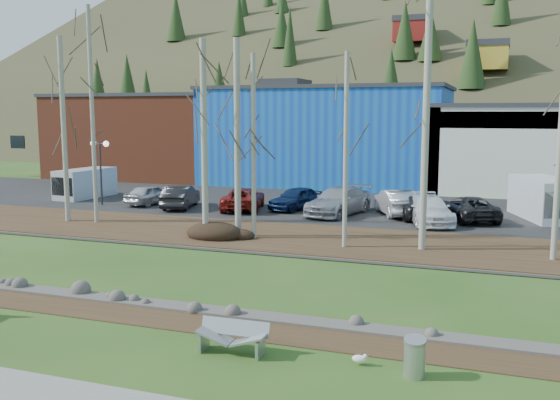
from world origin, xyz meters
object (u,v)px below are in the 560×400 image
at_px(car_8, 395,202).
at_px(seagull, 360,359).
at_px(bench_damaged, 233,337).
at_px(car_7, 428,210).
at_px(car_0, 151,194).
at_px(litter_bin, 415,359).
at_px(car_3, 338,201).
at_px(van_grey, 84,183).
at_px(van_white, 545,199).
at_px(car_4, 296,198).
at_px(car_1, 181,197).
at_px(car_6, 468,208).
at_px(car_5, 397,202).
at_px(car_2, 243,199).
at_px(street_lamp, 100,155).
at_px(car_9, 415,205).

bearing_deg(car_8, seagull, 72.41).
height_order(bench_damaged, car_7, car_7).
relative_size(bench_damaged, car_0, 0.49).
bearing_deg(bench_damaged, litter_bin, -0.75).
xyz_separation_m(bench_damaged, litter_bin, (4.61, 0.07, 0.01)).
xyz_separation_m(car_3, van_grey, (-18.79, 1.04, 0.21)).
height_order(van_white, van_grey, van_white).
xyz_separation_m(bench_damaged, car_4, (-5.62, 22.33, 0.43)).
xyz_separation_m(bench_damaged, car_1, (-12.72, 20.54, 0.44)).
relative_size(car_6, car_8, 1.07).
distance_m(car_6, van_white, 4.43).
bearing_deg(car_0, car_1, 176.03).
bearing_deg(van_grey, car_5, 4.28).
bearing_deg(car_0, car_2, -168.93).
distance_m(car_3, car_6, 7.39).
distance_m(car_8, van_white, 8.34).
distance_m(street_lamp, car_0, 4.11).
bearing_deg(seagull, car_9, 95.38).
relative_size(car_0, car_5, 0.85).
bearing_deg(car_0, van_white, -163.36).
bearing_deg(bench_damaged, car_9, 83.87).
height_order(car_1, van_grey, van_grey).
bearing_deg(car_1, car_2, 176.43).
bearing_deg(car_6, van_grey, -24.21).
height_order(street_lamp, car_7, street_lamp).
distance_m(car_0, van_white, 24.17).
bearing_deg(car_1, car_9, 171.88).
height_order(bench_damaged, street_lamp, street_lamp).
relative_size(car_3, van_white, 0.97).
bearing_deg(car_1, car_5, 174.10).
relative_size(street_lamp, van_grey, 0.88).
distance_m(seagull, van_white, 24.10).
bearing_deg(car_2, seagull, 105.18).
height_order(bench_damaged, van_white, van_white).
bearing_deg(seagull, car_2, 121.14).
xyz_separation_m(bench_damaged, van_white, (8.73, 23.73, 0.87)).
bearing_deg(car_1, car_0, -28.46).
bearing_deg(litter_bin, car_6, 89.81).
xyz_separation_m(bench_damaged, car_9, (1.75, 21.99, 0.40)).
xyz_separation_m(car_0, car_7, (17.98, -0.94, 0.08)).
relative_size(car_6, van_white, 0.85).
distance_m(street_lamp, car_2, 9.92).
distance_m(car_0, car_5, 15.98).
height_order(car_1, car_4, car_1).
bearing_deg(van_white, car_4, 166.33).
relative_size(litter_bin, car_3, 0.16).
relative_size(bench_damaged, van_white, 0.33).
bearing_deg(car_0, car_6, -167.13).
bearing_deg(bench_damaged, street_lamp, 130.78).
relative_size(bench_damaged, street_lamp, 0.45).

